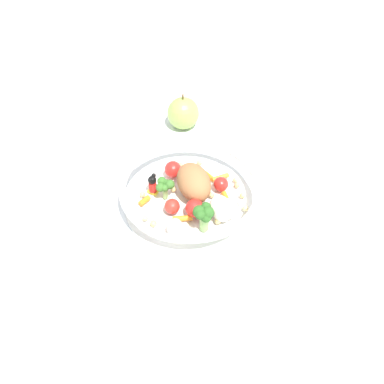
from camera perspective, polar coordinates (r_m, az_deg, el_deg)
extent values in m
plane|color=white|center=(0.76, -0.23, -1.66)|extent=(2.40, 2.40, 0.00)
cylinder|color=white|center=(0.76, 0.00, -1.26)|extent=(0.24, 0.24, 0.01)
torus|color=white|center=(0.72, 0.00, 1.05)|extent=(0.25, 0.25, 0.01)
ellipsoid|color=#9E663D|center=(0.74, 0.25, 1.37)|extent=(0.09, 0.07, 0.06)
cylinder|color=#8EB766|center=(0.75, -3.76, -0.15)|extent=(0.01, 0.01, 0.02)
sphere|color=#386B28|center=(0.73, -3.80, 0.58)|extent=(0.01, 0.01, 0.01)
sphere|color=#386B28|center=(0.73, -3.12, 1.07)|extent=(0.02, 0.02, 0.02)
sphere|color=#386B28|center=(0.74, -3.61, 1.25)|extent=(0.01, 0.01, 0.01)
sphere|color=#386B28|center=(0.74, -4.25, 1.53)|extent=(0.02, 0.02, 0.02)
sphere|color=#386B28|center=(0.73, -4.43, 0.65)|extent=(0.02, 0.02, 0.02)
cylinder|color=#7FAD5B|center=(0.70, 1.71, -4.38)|extent=(0.02, 0.02, 0.03)
sphere|color=#2D6023|center=(0.67, 1.98, -3.51)|extent=(0.02, 0.02, 0.02)
sphere|color=#2D6023|center=(0.67, 2.25, -2.88)|extent=(0.02, 0.02, 0.02)
sphere|color=#2D6023|center=(0.68, 2.30, -2.87)|extent=(0.02, 0.02, 0.02)
sphere|color=#2D6023|center=(0.68, 1.97, -2.11)|extent=(0.02, 0.02, 0.02)
sphere|color=#2D6023|center=(0.68, 1.29, -2.77)|extent=(0.02, 0.02, 0.02)
sphere|color=#2D6023|center=(0.67, 1.25, -2.70)|extent=(0.02, 0.02, 0.02)
sphere|color=#2D6023|center=(0.67, 1.25, -3.18)|extent=(0.02, 0.02, 0.02)
sphere|color=silver|center=(0.69, -2.34, -5.04)|extent=(0.03, 0.03, 0.03)
sphere|color=silver|center=(0.69, -2.18, -4.86)|extent=(0.02, 0.02, 0.02)
sphere|color=silver|center=(0.69, -2.38, -4.70)|extent=(0.03, 0.03, 0.03)
sphere|color=silver|center=(0.69, -2.51, -5.05)|extent=(0.03, 0.03, 0.03)
sphere|color=silver|center=(0.71, 5.00, -2.09)|extent=(0.03, 0.03, 0.03)
sphere|color=silver|center=(0.72, 5.08, -2.42)|extent=(0.04, 0.04, 0.04)
sphere|color=silver|center=(0.72, 5.10, -2.39)|extent=(0.03, 0.03, 0.03)
sphere|color=silver|center=(0.72, 4.81, -2.16)|extent=(0.03, 0.03, 0.03)
sphere|color=silver|center=(0.71, 3.86, -1.87)|extent=(0.04, 0.04, 0.04)
sphere|color=silver|center=(0.71, 4.33, -2.89)|extent=(0.03, 0.03, 0.03)
cube|color=yellow|center=(0.77, -5.44, 0.12)|extent=(0.02, 0.02, 0.00)
cylinder|color=red|center=(0.76, -5.50, 0.77)|extent=(0.02, 0.02, 0.02)
sphere|color=black|center=(0.75, -5.59, 1.69)|extent=(0.02, 0.02, 0.02)
sphere|color=black|center=(0.75, -5.37, 2.31)|extent=(0.01, 0.01, 0.01)
sphere|color=black|center=(0.74, -5.88, 1.67)|extent=(0.01, 0.01, 0.01)
cylinder|color=orange|center=(0.79, 2.29, 2.28)|extent=(0.03, 0.02, 0.01)
cylinder|color=orange|center=(0.75, 4.80, -0.84)|extent=(0.03, 0.01, 0.01)
cylinder|color=orange|center=(0.75, -6.66, -1.21)|extent=(0.02, 0.02, 0.01)
cylinder|color=orange|center=(0.71, -1.35, -3.70)|extent=(0.01, 0.04, 0.01)
cylinder|color=orange|center=(0.79, 3.97, 2.06)|extent=(0.02, 0.04, 0.01)
sphere|color=red|center=(0.72, -2.79, -2.02)|extent=(0.03, 0.03, 0.03)
sphere|color=red|center=(0.71, 0.61, -2.24)|extent=(0.03, 0.03, 0.03)
sphere|color=red|center=(0.79, -2.68, 3.18)|extent=(0.03, 0.03, 0.03)
sphere|color=red|center=(0.76, 4.06, 1.11)|extent=(0.03, 0.03, 0.03)
sphere|color=tan|center=(0.81, -1.73, 3.79)|extent=(0.01, 0.01, 0.01)
sphere|color=tan|center=(0.74, 6.27, -1.82)|extent=(0.01, 0.01, 0.01)
sphere|color=tan|center=(0.77, 6.33, 0.98)|extent=(0.01, 0.01, 0.01)
sphere|color=tan|center=(0.71, 3.64, -4.06)|extent=(0.01, 0.01, 0.01)
sphere|color=#D1B775|center=(0.72, -6.57, -3.65)|extent=(0.01, 0.01, 0.01)
sphere|color=#D1B775|center=(0.82, 1.05, 4.13)|extent=(0.01, 0.01, 0.01)
sphere|color=#D1B775|center=(0.76, 7.09, -0.47)|extent=(0.01, 0.01, 0.01)
sphere|color=#D1B775|center=(0.75, 2.77, -0.49)|extent=(0.01, 0.01, 0.01)
sphere|color=#D1B775|center=(0.74, 7.48, -2.27)|extent=(0.01, 0.01, 0.01)
sphere|color=#D1B775|center=(0.76, -6.93, -0.33)|extent=(0.01, 0.01, 0.01)
sphere|color=tan|center=(0.71, -5.42, -4.39)|extent=(0.01, 0.01, 0.01)
sphere|color=#D1B775|center=(0.79, 6.09, 1.70)|extent=(0.01, 0.01, 0.01)
sphere|color=tan|center=(0.76, -2.62, 0.39)|extent=(0.01, 0.01, 0.01)
sphere|color=tan|center=(0.81, -2.41, 3.72)|extent=(0.01, 0.01, 0.01)
sphere|color=#8CB74C|center=(0.91, -1.23, 10.96)|extent=(0.07, 0.07, 0.07)
cylinder|color=brown|center=(0.89, -1.28, 13.15)|extent=(0.00, 0.00, 0.01)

